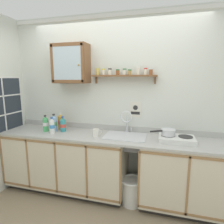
% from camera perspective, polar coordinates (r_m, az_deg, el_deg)
% --- Properties ---
extents(floor, '(6.20, 6.20, 0.00)m').
position_cam_1_polar(floor, '(2.76, -3.20, -27.80)').
color(floor, gray).
rests_on(floor, ground).
extents(back_wall, '(3.80, 0.07, 2.61)m').
position_cam_1_polar(back_wall, '(2.84, 0.81, 2.42)').
color(back_wall, silver).
rests_on(back_wall, ground).
extents(lower_cabinet_run, '(1.84, 0.60, 0.88)m').
position_cam_1_polar(lower_cabinet_run, '(3.05, -13.58, -14.36)').
color(lower_cabinet_run, black).
rests_on(lower_cabinet_run, ground).
extents(lower_cabinet_run_right, '(1.14, 0.60, 0.88)m').
position_cam_1_polar(lower_cabinet_run_right, '(2.74, 21.21, -17.79)').
color(lower_cabinet_run_right, black).
rests_on(lower_cabinet_run_right, ground).
extents(countertop, '(3.16, 0.62, 0.03)m').
position_cam_1_polar(countertop, '(2.63, -0.96, -7.50)').
color(countertop, '#B2B2AD').
rests_on(countertop, lower_cabinet_run).
extents(backsplash, '(3.16, 0.02, 0.08)m').
position_cam_1_polar(backsplash, '(2.88, 0.62, -4.78)').
color(backsplash, '#B2B2AD').
rests_on(backsplash, countertop).
extents(sink, '(0.56, 0.44, 0.48)m').
position_cam_1_polar(sink, '(2.62, 4.04, -7.97)').
color(sink, silver).
rests_on(sink, countertop).
extents(hot_plate_stove, '(0.44, 0.30, 0.07)m').
position_cam_1_polar(hot_plate_stove, '(2.53, 19.01, -7.71)').
color(hot_plate_stove, silver).
rests_on(hot_plate_stove, countertop).
extents(saucepan, '(0.32, 0.21, 0.08)m').
position_cam_1_polar(saucepan, '(2.52, 16.58, -5.81)').
color(saucepan, silver).
rests_on(saucepan, hot_plate_stove).
extents(bottle_soda_green_0, '(0.08, 0.08, 0.24)m').
position_cam_1_polar(bottle_soda_green_0, '(2.98, -19.48, -3.41)').
color(bottle_soda_green_0, '#4CB266').
rests_on(bottle_soda_green_0, countertop).
extents(bottle_juice_amber_1, '(0.08, 0.08, 0.26)m').
position_cam_1_polar(bottle_juice_amber_1, '(3.01, -15.36, -2.89)').
color(bottle_juice_amber_1, gold).
rests_on(bottle_juice_amber_1, countertop).
extents(bottle_water_blue_2, '(0.08, 0.08, 0.26)m').
position_cam_1_polar(bottle_water_blue_2, '(2.95, -17.14, -3.28)').
color(bottle_water_blue_2, '#8CB7E0').
rests_on(bottle_water_blue_2, countertop).
extents(bottle_detergent_teal_3, '(0.09, 0.09, 0.23)m').
position_cam_1_polar(bottle_detergent_teal_3, '(2.91, -14.65, -3.72)').
color(bottle_detergent_teal_3, teal).
rests_on(bottle_detergent_teal_3, countertop).
extents(bottle_opaque_white_4, '(0.07, 0.07, 0.24)m').
position_cam_1_polar(bottle_opaque_white_4, '(2.84, -17.72, -4.07)').
color(bottle_opaque_white_4, white).
rests_on(bottle_opaque_white_4, countertop).
extents(mug, '(0.11, 0.10, 0.11)m').
position_cam_1_polar(mug, '(2.58, -4.82, -6.30)').
color(mug, white).
rests_on(mug, countertop).
extents(wall_cabinet, '(0.53, 0.27, 0.56)m').
position_cam_1_polar(wall_cabinet, '(2.90, -12.33, 14.08)').
color(wall_cabinet, brown).
extents(spice_shelf, '(0.92, 0.14, 0.23)m').
position_cam_1_polar(spice_shelf, '(2.69, 3.67, 11.31)').
color(spice_shelf, brown).
extents(warning_sign, '(0.15, 0.01, 0.23)m').
position_cam_1_polar(warning_sign, '(2.76, 7.11, 0.71)').
color(warning_sign, silver).
extents(window, '(0.03, 0.74, 0.85)m').
position_cam_1_polar(window, '(3.24, -30.05, 1.74)').
color(window, '#262D38').
extents(trash_bin, '(0.30, 0.30, 0.36)m').
position_cam_1_polar(trash_bin, '(2.79, 5.98, -22.62)').
color(trash_bin, silver).
rests_on(trash_bin, ground).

